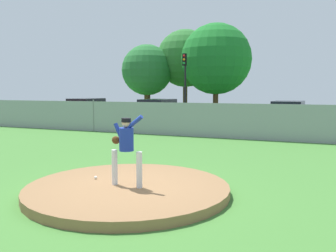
# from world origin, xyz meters

# --- Properties ---
(ground_plane) EXTENTS (80.00, 80.00, 0.00)m
(ground_plane) POSITION_xyz_m (0.00, 6.00, 0.00)
(ground_plane) COLOR #427A33
(asphalt_strip) EXTENTS (44.00, 7.00, 0.01)m
(asphalt_strip) POSITION_xyz_m (0.00, 14.50, 0.00)
(asphalt_strip) COLOR #2B2B2D
(asphalt_strip) RESTS_ON ground_plane
(pitchers_mound) EXTENTS (4.60, 4.60, 0.20)m
(pitchers_mound) POSITION_xyz_m (0.00, 0.00, 0.10)
(pitchers_mound) COLOR olive
(pitchers_mound) RESTS_ON ground_plane
(pitcher_youth) EXTENTS (0.82, 0.32, 1.61)m
(pitcher_youth) POSITION_xyz_m (0.03, -0.11, 1.15)
(pitcher_youth) COLOR silver
(pitcher_youth) RESTS_ON pitchers_mound
(baseball) EXTENTS (0.07, 0.07, 0.07)m
(baseball) POSITION_xyz_m (-0.97, 0.15, 0.24)
(baseball) COLOR white
(baseball) RESTS_ON pitchers_mound
(chainlink_fence) EXTENTS (39.16, 0.07, 1.81)m
(chainlink_fence) POSITION_xyz_m (0.00, 10.00, 0.86)
(chainlink_fence) COLOR gray
(chainlink_fence) RESTS_ON ground_plane
(parked_car_red) EXTENTS (1.95, 4.59, 1.76)m
(parked_car_red) POSITION_xyz_m (-11.43, 14.35, 0.84)
(parked_car_red) COLOR #A81919
(parked_car_red) RESTS_ON ground_plane
(parked_car_teal) EXTENTS (2.02, 4.41, 1.72)m
(parked_car_teal) POSITION_xyz_m (2.36, 14.97, 0.82)
(parked_car_teal) COLOR #146066
(parked_car_teal) RESTS_ON ground_plane
(parked_car_slate) EXTENTS (2.10, 4.57, 1.75)m
(parked_car_slate) POSITION_xyz_m (-5.86, 14.49, 0.84)
(parked_car_slate) COLOR slate
(parked_car_slate) RESTS_ON ground_plane
(traffic_cone_orange) EXTENTS (0.40, 0.40, 0.55)m
(traffic_cone_orange) POSITION_xyz_m (-8.97, 13.29, 0.26)
(traffic_cone_orange) COLOR orange
(traffic_cone_orange) RESTS_ON asphalt_strip
(traffic_light_near) EXTENTS (0.28, 0.46, 5.08)m
(traffic_light_near) POSITION_xyz_m (-5.39, 18.46, 3.46)
(traffic_light_near) COLOR black
(traffic_light_near) RESTS_ON ground_plane
(tree_tall_centre) EXTENTS (4.66, 4.66, 6.53)m
(tree_tall_centre) POSITION_xyz_m (-10.65, 22.70, 4.18)
(tree_tall_centre) COLOR #4C331E
(tree_tall_centre) RESTS_ON ground_plane
(tree_broad_left) EXTENTS (5.37, 5.37, 8.02)m
(tree_broad_left) POSITION_xyz_m (-7.69, 24.86, 5.32)
(tree_broad_left) COLOR #4C331E
(tree_broad_left) RESTS_ON ground_plane
(tree_bushy_near) EXTENTS (5.96, 5.96, 7.95)m
(tree_bushy_near) POSITION_xyz_m (-4.09, 22.54, 4.96)
(tree_bushy_near) COLOR #4C331E
(tree_bushy_near) RESTS_ON ground_plane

